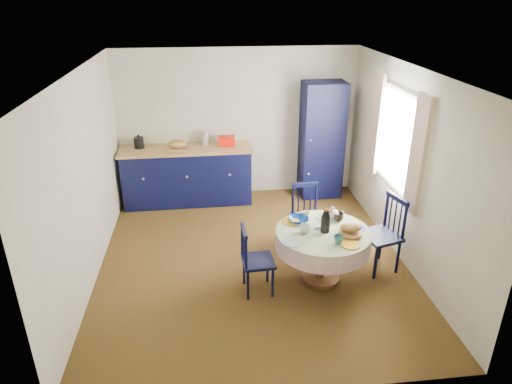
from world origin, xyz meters
TOP-DOWN VIEW (x-y plane):
  - floor at (0.00, 0.00)m, footprint 4.50×4.50m
  - ceiling at (0.00, 0.00)m, footprint 4.50×4.50m
  - wall_back at (0.00, 2.25)m, footprint 4.00×0.02m
  - wall_left at (-2.00, 0.00)m, footprint 0.02×4.50m
  - wall_right at (2.00, 0.00)m, footprint 0.02×4.50m
  - window at (1.95, 0.30)m, footprint 0.10×1.74m
  - kitchen_counter at (-0.88, 1.96)m, footprint 2.16×0.70m
  - pantry_cabinet at (1.40, 2.00)m, footprint 0.70×0.52m
  - dining_table at (0.81, -0.55)m, footprint 1.14×1.14m
  - chair_left at (-0.04, -0.69)m, footprint 0.39×0.41m
  - chair_far at (0.79, 0.29)m, footprint 0.43×0.41m
  - chair_right at (1.64, -0.38)m, footprint 0.53×0.54m
  - mug_a at (0.57, -0.55)m, footprint 0.13×0.13m
  - mug_b at (0.90, -0.85)m, footprint 0.11×0.11m
  - mug_c at (1.05, -0.31)m, footprint 0.13×0.13m
  - mug_d at (0.67, -0.19)m, footprint 0.10×0.10m
  - cobalt_bowl at (0.55, -0.28)m, footprint 0.25×0.25m

SIDE VIEW (x-z plane):
  - floor at x=0.00m, z-range 0.00..0.00m
  - chair_left at x=-0.04m, z-range 0.01..0.87m
  - chair_far at x=0.79m, z-range 0.01..0.91m
  - kitchen_counter at x=-0.88m, z-range -0.11..1.09m
  - chair_right at x=1.64m, z-range 0.01..1.01m
  - dining_table at x=0.81m, z-range 0.09..1.06m
  - cobalt_bowl at x=0.55m, z-range 0.69..0.75m
  - mug_d at x=0.67m, z-range 0.69..0.78m
  - mug_a at x=0.57m, z-range 0.69..0.79m
  - mug_b at x=0.90m, z-range 0.69..0.79m
  - mug_c at x=1.05m, z-range 0.69..0.79m
  - pantry_cabinet at x=1.40m, z-range 0.00..1.97m
  - wall_back at x=0.00m, z-range 0.00..2.50m
  - wall_left at x=-2.00m, z-range 0.00..2.50m
  - wall_right at x=2.00m, z-range 0.00..2.50m
  - window at x=1.95m, z-range 0.80..2.25m
  - ceiling at x=0.00m, z-range 2.50..2.50m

